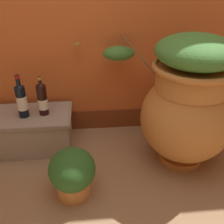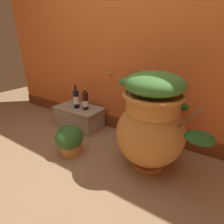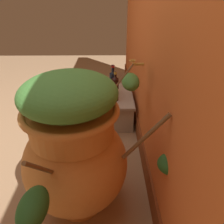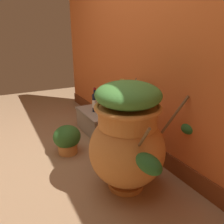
{
  "view_description": "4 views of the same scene",
  "coord_description": "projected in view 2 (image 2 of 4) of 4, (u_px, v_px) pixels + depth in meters",
  "views": [
    {
      "loc": [
        -0.13,
        -0.95,
        1.32
      ],
      "look_at": [
        0.03,
        0.8,
        0.32
      ],
      "focal_mm": 42.04,
      "sensor_mm": 36.0,
      "label": 1
    },
    {
      "loc": [
        1.01,
        -0.81,
        1.18
      ],
      "look_at": [
        0.08,
        0.65,
        0.46
      ],
      "focal_mm": 27.58,
      "sensor_mm": 36.0,
      "label": 2
    },
    {
      "loc": [
        1.55,
        0.81,
        1.3
      ],
      "look_at": [
        0.02,
        0.83,
        0.44
      ],
      "focal_mm": 33.98,
      "sensor_mm": 36.0,
      "label": 3
    },
    {
      "loc": [
        1.84,
        -0.27,
        1.26
      ],
      "look_at": [
        -0.12,
        0.82,
        0.46
      ],
      "focal_mm": 33.26,
      "sensor_mm": 36.0,
      "label": 4
    }
  ],
  "objects": [
    {
      "name": "terracotta_urn",
      "position": [
        151.0,
        122.0,
        1.6
      ],
      "size": [
        1.09,
        0.95,
        0.95
      ],
      "color": "#CC7F3D",
      "rests_on": "ground_plane"
    },
    {
      "name": "potted_shrub",
      "position": [
        70.0,
        140.0,
        1.9
      ],
      "size": [
        0.29,
        0.31,
        0.33
      ],
      "color": "#D68E4C",
      "rests_on": "ground_plane"
    },
    {
      "name": "wine_bottle_middle",
      "position": [
        85.0,
        100.0,
        2.34
      ],
      "size": [
        0.08,
        0.08,
        0.31
      ],
      "color": "black",
      "rests_on": "stone_ledge"
    },
    {
      "name": "back_wall",
      "position": [
        131.0,
        31.0,
        2.03
      ],
      "size": [
        4.4,
        0.33,
        2.6
      ],
      "color": "#D6662D",
      "rests_on": "ground_plane"
    },
    {
      "name": "stone_ledge",
      "position": [
        79.0,
        116.0,
        2.51
      ],
      "size": [
        0.69,
        0.4,
        0.3
      ],
      "color": "#9E9384",
      "rests_on": "ground_plane"
    },
    {
      "name": "ground_plane",
      "position": [
        67.0,
        179.0,
        1.59
      ],
      "size": [
        7.0,
        7.0,
        0.0
      ],
      "primitive_type": "plane",
      "color": "#9E7A56"
    },
    {
      "name": "wine_bottle_left",
      "position": [
        76.0,
        98.0,
        2.39
      ],
      "size": [
        0.08,
        0.08,
        0.33
      ],
      "color": "black",
      "rests_on": "stone_ledge"
    }
  ]
}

